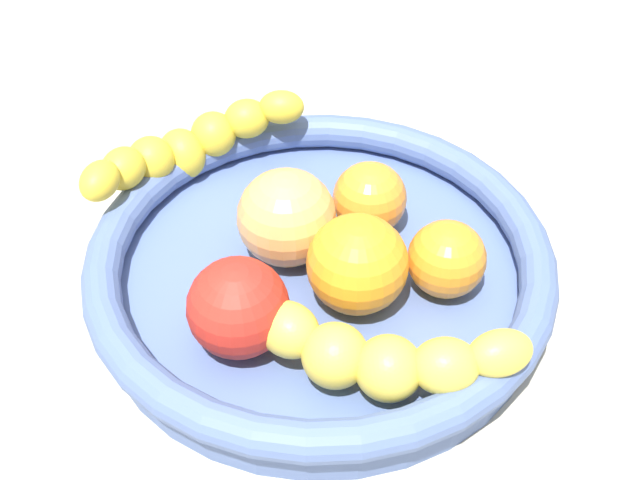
{
  "coord_description": "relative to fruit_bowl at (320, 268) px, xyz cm",
  "views": [
    {
      "loc": [
        -28.55,
        -31.52,
        48.0
      ],
      "look_at": [
        0.0,
        0.0,
        8.18
      ],
      "focal_mm": 48.45,
      "sensor_mm": 36.0,
      "label": 1
    }
  ],
  "objects": [
    {
      "name": "kitchen_counter",
      "position": [
        0.0,
        0.0,
        -3.97
      ],
      "size": [
        120.0,
        120.0,
        3.0
      ],
      "primitive_type": "cube",
      "color": "#B2AA92",
      "rests_on": "ground"
    },
    {
      "name": "fruit_bowl",
      "position": [
        0.0,
        0.0,
        0.0
      ],
      "size": [
        32.42,
        32.42,
        4.81
      ],
      "color": "#4F659C",
      "rests_on": "kitchen_counter"
    },
    {
      "name": "banana_draped_left",
      "position": [
        -4.22,
        -8.69,
        2.46
      ],
      "size": [
        12.32,
        17.61,
        4.35
      ],
      "color": "yellow",
      "rests_on": "fruit_bowl"
    },
    {
      "name": "banana_draped_right",
      "position": [
        -0.75,
        14.33,
        2.98
      ],
      "size": [
        19.61,
        7.7,
        6.02
      ],
      "color": "yellow",
      "rests_on": "fruit_bowl"
    },
    {
      "name": "orange_front",
      "position": [
        5.26,
        -6.77,
        2.37
      ],
      "size": [
        5.32,
        5.32,
        5.32
      ],
      "primitive_type": "sphere",
      "color": "orange",
      "rests_on": "fruit_bowl"
    },
    {
      "name": "orange_mid_left",
      "position": [
        -0.05,
        -3.63,
        3.07
      ],
      "size": [
        6.73,
        6.73,
        6.73
      ],
      "primitive_type": "sphere",
      "color": "orange",
      "rests_on": "fruit_bowl"
    },
    {
      "name": "orange_mid_right",
      "position": [
        5.82,
        1.12,
        2.39
      ],
      "size": [
        5.36,
        5.36,
        5.36
      ],
      "primitive_type": "sphere",
      "color": "orange",
      "rests_on": "fruit_bowl"
    },
    {
      "name": "tomato_red",
      "position": [
        -8.07,
        -1.34,
        2.95
      ],
      "size": [
        6.48,
        6.48,
        6.48
      ],
      "primitive_type": "sphere",
      "color": "red",
      "rests_on": "fruit_bowl"
    },
    {
      "name": "peach_blush",
      "position": [
        -0.5,
        2.87,
        3.16
      ],
      "size": [
        6.91,
        6.91,
        6.91
      ],
      "primitive_type": "sphere",
      "color": "#F7A959",
      "rests_on": "fruit_bowl"
    }
  ]
}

